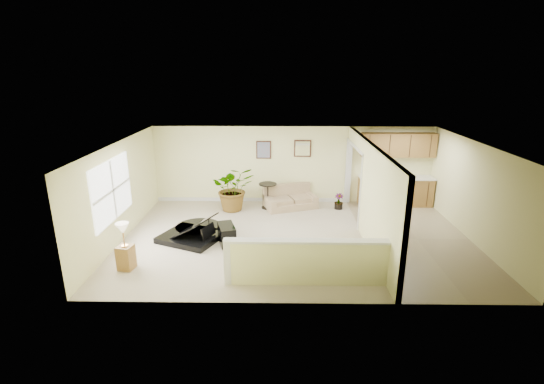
{
  "coord_description": "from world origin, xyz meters",
  "views": [
    {
      "loc": [
        -0.48,
        -9.48,
        4.25
      ],
      "look_at": [
        -0.64,
        0.4,
        1.14
      ],
      "focal_mm": 26.0,
      "sensor_mm": 36.0,
      "label": 1
    }
  ],
  "objects_px": {
    "piano_bench": "(227,234)",
    "loveseat": "(290,197)",
    "accent_table": "(268,192)",
    "palm_plant": "(233,189)",
    "lamp_stand": "(125,250)",
    "small_plant": "(339,202)",
    "piano": "(190,217)"
  },
  "relations": [
    {
      "from": "piano",
      "to": "accent_table",
      "type": "height_order",
      "value": "piano"
    },
    {
      "from": "palm_plant",
      "to": "piano",
      "type": "bearing_deg",
      "value": -113.02
    },
    {
      "from": "piano",
      "to": "palm_plant",
      "type": "xyz_separation_m",
      "value": [
        0.91,
        2.14,
        0.13
      ]
    },
    {
      "from": "piano",
      "to": "accent_table",
      "type": "distance_m",
      "value": 3.04
    },
    {
      "from": "lamp_stand",
      "to": "piano_bench",
      "type": "bearing_deg",
      "value": 33.55
    },
    {
      "from": "piano_bench",
      "to": "lamp_stand",
      "type": "height_order",
      "value": "lamp_stand"
    },
    {
      "from": "piano_bench",
      "to": "lamp_stand",
      "type": "xyz_separation_m",
      "value": [
        -2.05,
        -1.36,
        0.21
      ]
    },
    {
      "from": "piano_bench",
      "to": "loveseat",
      "type": "bearing_deg",
      "value": 58.88
    },
    {
      "from": "piano",
      "to": "loveseat",
      "type": "height_order",
      "value": "piano"
    },
    {
      "from": "loveseat",
      "to": "piano",
      "type": "bearing_deg",
      "value": -157.0
    },
    {
      "from": "palm_plant",
      "to": "lamp_stand",
      "type": "height_order",
      "value": "palm_plant"
    },
    {
      "from": "accent_table",
      "to": "palm_plant",
      "type": "xyz_separation_m",
      "value": [
        -1.06,
        -0.18,
        0.18
      ]
    },
    {
      "from": "accent_table",
      "to": "lamp_stand",
      "type": "xyz_separation_m",
      "value": [
        -3.02,
        -4.04,
        -0.06
      ]
    },
    {
      "from": "piano",
      "to": "accent_table",
      "type": "bearing_deg",
      "value": 73.02
    },
    {
      "from": "piano_bench",
      "to": "accent_table",
      "type": "xyz_separation_m",
      "value": [
        0.97,
        2.68,
        0.27
      ]
    },
    {
      "from": "loveseat",
      "to": "small_plant",
      "type": "bearing_deg",
      "value": -25.1
    },
    {
      "from": "small_plant",
      "to": "piano_bench",
      "type": "bearing_deg",
      "value": -140.64
    },
    {
      "from": "small_plant",
      "to": "lamp_stand",
      "type": "bearing_deg",
      "value": -142.8
    },
    {
      "from": "small_plant",
      "to": "lamp_stand",
      "type": "relative_size",
      "value": 0.46
    },
    {
      "from": "loveseat",
      "to": "small_plant",
      "type": "height_order",
      "value": "loveseat"
    },
    {
      "from": "palm_plant",
      "to": "small_plant",
      "type": "height_order",
      "value": "palm_plant"
    },
    {
      "from": "loveseat",
      "to": "accent_table",
      "type": "distance_m",
      "value": 0.74
    },
    {
      "from": "piano_bench",
      "to": "accent_table",
      "type": "distance_m",
      "value": 2.86
    },
    {
      "from": "piano_bench",
      "to": "loveseat",
      "type": "relative_size",
      "value": 0.39
    },
    {
      "from": "palm_plant",
      "to": "small_plant",
      "type": "bearing_deg",
      "value": 2.37
    },
    {
      "from": "small_plant",
      "to": "palm_plant",
      "type": "bearing_deg",
      "value": -177.63
    },
    {
      "from": "palm_plant",
      "to": "small_plant",
      "type": "distance_m",
      "value": 3.34
    },
    {
      "from": "accent_table",
      "to": "small_plant",
      "type": "distance_m",
      "value": 2.26
    },
    {
      "from": "piano",
      "to": "piano_bench",
      "type": "xyz_separation_m",
      "value": [
        1.0,
        -0.36,
        -0.32
      ]
    },
    {
      "from": "accent_table",
      "to": "piano_bench",
      "type": "bearing_deg",
      "value": -109.93
    },
    {
      "from": "loveseat",
      "to": "small_plant",
      "type": "distance_m",
      "value": 1.54
    },
    {
      "from": "piano",
      "to": "loveseat",
      "type": "distance_m",
      "value": 3.63
    }
  ]
}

